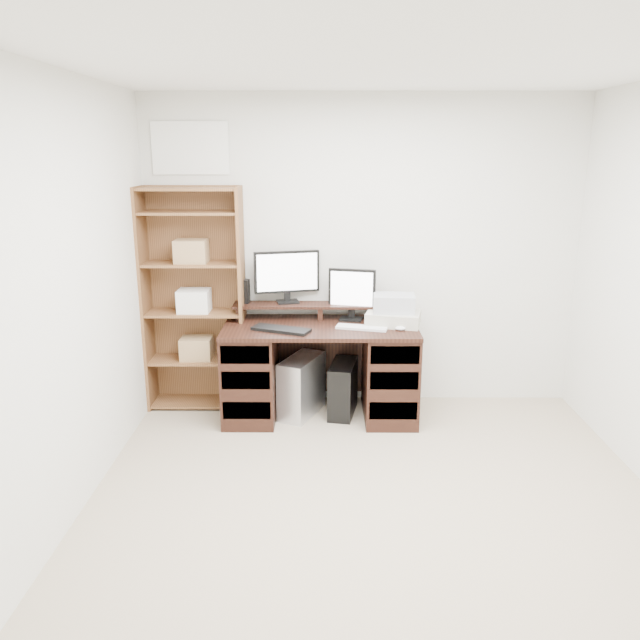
{
  "coord_description": "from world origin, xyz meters",
  "views": [
    {
      "loc": [
        -0.31,
        -3.02,
        2.07
      ],
      "look_at": [
        -0.34,
        1.43,
        0.85
      ],
      "focal_mm": 35.0,
      "sensor_mm": 36.0,
      "label": 1
    }
  ],
  "objects_px": {
    "monitor_wide": "(287,274)",
    "bookshelf": "(195,298)",
    "tower_black": "(343,388)",
    "desk": "(320,369)",
    "monitor_small": "(352,292)",
    "printer": "(393,318)",
    "tower_silver": "(302,386)"
  },
  "relations": [
    {
      "from": "desk",
      "to": "monitor_small",
      "type": "bearing_deg",
      "value": 34.07
    },
    {
      "from": "monitor_wide",
      "to": "bookshelf",
      "type": "relative_size",
      "value": 0.29
    },
    {
      "from": "printer",
      "to": "tower_black",
      "type": "height_order",
      "value": "printer"
    },
    {
      "from": "monitor_wide",
      "to": "monitor_small",
      "type": "height_order",
      "value": "monitor_wide"
    },
    {
      "from": "monitor_wide",
      "to": "monitor_small",
      "type": "relative_size",
      "value": 1.27
    },
    {
      "from": "tower_black",
      "to": "bookshelf",
      "type": "bearing_deg",
      "value": -178.27
    },
    {
      "from": "bookshelf",
      "to": "tower_black",
      "type": "bearing_deg",
      "value": -8.9
    },
    {
      "from": "tower_silver",
      "to": "bookshelf",
      "type": "distance_m",
      "value": 1.12
    },
    {
      "from": "printer",
      "to": "monitor_wide",
      "type": "bearing_deg",
      "value": 177.29
    },
    {
      "from": "tower_silver",
      "to": "monitor_small",
      "type": "bearing_deg",
      "value": 45.1
    },
    {
      "from": "monitor_small",
      "to": "tower_black",
      "type": "xyz_separation_m",
      "value": [
        -0.07,
        -0.14,
        -0.76
      ]
    },
    {
      "from": "desk",
      "to": "bookshelf",
      "type": "height_order",
      "value": "bookshelf"
    },
    {
      "from": "monitor_small",
      "to": "bookshelf",
      "type": "bearing_deg",
      "value": -169.19
    },
    {
      "from": "monitor_wide",
      "to": "bookshelf",
      "type": "bearing_deg",
      "value": 170.0
    },
    {
      "from": "desk",
      "to": "tower_black",
      "type": "xyz_separation_m",
      "value": [
        0.18,
        0.03,
        -0.18
      ]
    },
    {
      "from": "tower_black",
      "to": "tower_silver",
      "type": "bearing_deg",
      "value": -167.2
    },
    {
      "from": "printer",
      "to": "bookshelf",
      "type": "height_order",
      "value": "bookshelf"
    },
    {
      "from": "monitor_wide",
      "to": "printer",
      "type": "bearing_deg",
      "value": -29.61
    },
    {
      "from": "tower_silver",
      "to": "tower_black",
      "type": "distance_m",
      "value": 0.33
    },
    {
      "from": "tower_black",
      "to": "bookshelf",
      "type": "distance_m",
      "value": 1.4
    },
    {
      "from": "desk",
      "to": "tower_black",
      "type": "bearing_deg",
      "value": 7.99
    },
    {
      "from": "monitor_small",
      "to": "printer",
      "type": "distance_m",
      "value": 0.39
    },
    {
      "from": "monitor_wide",
      "to": "monitor_small",
      "type": "bearing_deg",
      "value": -24.11
    },
    {
      "from": "tower_silver",
      "to": "printer",
      "type": "bearing_deg",
      "value": 24.85
    },
    {
      "from": "tower_silver",
      "to": "bookshelf",
      "type": "bearing_deg",
      "value": -169.36
    },
    {
      "from": "monitor_wide",
      "to": "tower_silver",
      "type": "relative_size",
      "value": 1.09
    },
    {
      "from": "tower_black",
      "to": "desk",
      "type": "bearing_deg",
      "value": -161.38
    },
    {
      "from": "tower_silver",
      "to": "bookshelf",
      "type": "xyz_separation_m",
      "value": [
        -0.86,
        0.2,
        0.68
      ]
    },
    {
      "from": "desk",
      "to": "monitor_small",
      "type": "height_order",
      "value": "monitor_small"
    },
    {
      "from": "desk",
      "to": "tower_black",
      "type": "height_order",
      "value": "desk"
    },
    {
      "from": "printer",
      "to": "bookshelf",
      "type": "relative_size",
      "value": 0.23
    },
    {
      "from": "monitor_wide",
      "to": "printer",
      "type": "xyz_separation_m",
      "value": [
        0.84,
        -0.24,
        -0.3
      ]
    }
  ]
}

